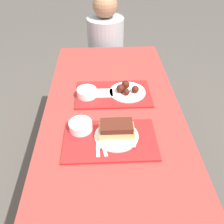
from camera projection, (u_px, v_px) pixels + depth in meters
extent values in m
plane|color=#4C4742|center=(113.00, 191.00, 1.90)|extent=(12.00, 12.00, 0.00)
cube|color=maroon|center=(113.00, 114.00, 1.42)|extent=(0.78, 1.71, 0.04)
cylinder|color=maroon|center=(72.00, 94.00, 2.26)|extent=(0.07, 0.07, 0.73)
cylinder|color=maroon|center=(145.00, 92.00, 2.28)|extent=(0.07, 0.07, 0.73)
cube|color=maroon|center=(108.00, 71.00, 2.46)|extent=(0.74, 0.28, 0.04)
cylinder|color=maroon|center=(78.00, 90.00, 2.59)|extent=(0.06, 0.06, 0.41)
cylinder|color=maroon|center=(138.00, 89.00, 2.61)|extent=(0.06, 0.06, 0.41)
cube|color=red|center=(110.00, 140.00, 1.23)|extent=(0.46, 0.28, 0.01)
cube|color=red|center=(113.00, 94.00, 1.54)|extent=(0.46, 0.28, 0.01)
cylinder|color=white|center=(81.00, 126.00, 1.26)|extent=(0.12, 0.12, 0.05)
cylinder|color=beige|center=(80.00, 123.00, 1.25)|extent=(0.10, 0.10, 0.01)
cylinder|color=white|center=(116.00, 136.00, 1.24)|extent=(0.22, 0.22, 0.01)
cube|color=silver|center=(116.00, 135.00, 1.23)|extent=(0.17, 0.17, 0.01)
cube|color=tan|center=(116.00, 131.00, 1.22)|extent=(0.17, 0.09, 0.04)
cube|color=#4C1E14|center=(117.00, 126.00, 1.19)|extent=(0.16, 0.09, 0.03)
cube|color=white|center=(98.00, 143.00, 1.20)|extent=(0.02, 0.17, 0.00)
cube|color=white|center=(102.00, 143.00, 1.20)|extent=(0.05, 0.17, 0.00)
cube|color=#A59E93|center=(109.00, 130.00, 1.27)|extent=(0.04, 0.03, 0.01)
cylinder|color=white|center=(87.00, 92.00, 1.50)|extent=(0.12, 0.12, 0.05)
cylinder|color=beige|center=(87.00, 90.00, 1.49)|extent=(0.10, 0.10, 0.01)
cylinder|color=white|center=(127.00, 92.00, 1.54)|extent=(0.22, 0.22, 0.01)
sphere|color=#42140C|center=(135.00, 89.00, 1.51)|extent=(0.04, 0.04, 0.04)
sphere|color=#42140C|center=(125.00, 85.00, 1.55)|extent=(0.05, 0.05, 0.05)
sphere|color=#42140C|center=(120.00, 88.00, 1.51)|extent=(0.05, 0.05, 0.05)
sphere|color=#42140C|center=(126.00, 92.00, 1.49)|extent=(0.04, 0.04, 0.04)
cube|color=white|center=(103.00, 93.00, 1.53)|extent=(0.12, 0.09, 0.01)
cylinder|color=#9E9EA3|center=(106.00, 45.00, 2.30)|extent=(0.33, 0.33, 0.50)
sphere|color=#936B4C|center=(105.00, 5.00, 2.07)|extent=(0.21, 0.21, 0.21)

